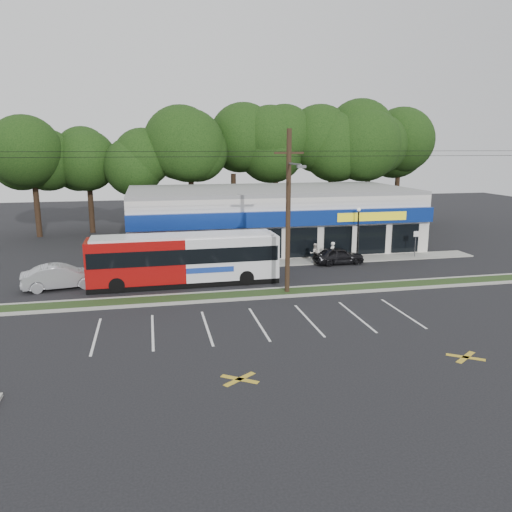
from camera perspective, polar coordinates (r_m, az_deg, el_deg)
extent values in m
plane|color=black|center=(29.74, -1.51, -5.15)|extent=(120.00, 120.00, 0.00)
cube|color=#1B3114|center=(30.66, -1.86, -4.49)|extent=(40.00, 1.60, 0.12)
cube|color=#9E9E93|center=(29.86, -1.57, -4.94)|extent=(40.00, 0.25, 0.14)
cube|color=#9E9E93|center=(31.46, -2.14, -4.03)|extent=(40.00, 0.25, 0.14)
cube|color=#9E9E93|center=(39.28, 3.25, -0.73)|extent=(32.00, 2.20, 0.10)
cube|color=beige|center=(45.61, 1.57, 4.26)|extent=(25.00, 12.00, 5.00)
cube|color=navy|center=(39.50, 3.72, 4.28)|extent=(25.00, 0.50, 1.20)
cube|color=black|center=(40.01, 3.61, 1.48)|extent=(24.00, 0.12, 2.40)
cube|color=yellow|center=(41.70, 13.15, 4.41)|extent=(6.00, 0.06, 0.70)
cube|color=gray|center=(45.31, 1.59, 7.57)|extent=(25.00, 12.00, 0.30)
cylinder|color=black|center=(30.27, 3.69, 4.85)|extent=(0.30, 0.30, 10.00)
cube|color=black|center=(30.01, 3.79, 11.68)|extent=(1.80, 0.12, 0.12)
cylinder|color=#59595E|center=(28.87, 4.43, 10.45)|extent=(0.10, 2.40, 0.10)
cube|color=#59595E|center=(27.63, 5.20, 10.14)|extent=(0.50, 0.25, 0.15)
cylinder|color=black|center=(29.33, -1.98, 11.87)|extent=(50.00, 0.02, 0.02)
cylinder|color=black|center=(29.34, -1.97, 11.29)|extent=(50.00, 0.02, 0.02)
cylinder|color=black|center=(40.68, 11.54, 2.30)|extent=(0.12, 0.12, 4.00)
sphere|color=silver|center=(40.37, 11.67, 5.23)|extent=(0.30, 0.30, 0.30)
cylinder|color=#59595E|center=(42.90, 17.73, 1.25)|extent=(0.06, 0.06, 2.20)
cube|color=white|center=(42.70, 17.85, 2.42)|extent=(0.45, 0.04, 0.45)
cylinder|color=black|center=(55.29, -23.39, 5.06)|extent=(0.56, 0.56, 5.72)
sphere|color=black|center=(54.96, -23.90, 10.84)|extent=(6.76, 6.76, 6.76)
cylinder|color=black|center=(54.53, -18.22, 5.36)|extent=(0.56, 0.56, 5.72)
sphere|color=black|center=(54.19, -18.63, 11.23)|extent=(6.76, 6.76, 6.76)
cylinder|color=black|center=(54.23, -12.94, 5.63)|extent=(0.56, 0.56, 5.72)
sphere|color=black|center=(53.88, -13.24, 11.54)|extent=(6.76, 6.76, 6.76)
cylinder|color=black|center=(54.38, -7.65, 5.86)|extent=(0.56, 0.56, 5.72)
sphere|color=black|center=(54.04, -7.82, 11.75)|extent=(6.76, 6.76, 6.76)
cylinder|color=black|center=(54.99, -2.42, 6.03)|extent=(0.56, 0.56, 5.72)
sphere|color=black|center=(54.65, -2.48, 11.86)|extent=(6.76, 6.76, 6.76)
cylinder|color=black|center=(56.04, 2.65, 6.15)|extent=(0.56, 0.56, 5.72)
sphere|color=black|center=(55.71, 2.71, 11.87)|extent=(6.76, 6.76, 6.76)
cylinder|color=black|center=(57.51, 7.51, 6.21)|extent=(0.56, 0.56, 5.72)
sphere|color=black|center=(57.18, 7.67, 11.79)|extent=(6.76, 6.76, 6.76)
cylinder|color=black|center=(59.36, 12.09, 6.24)|extent=(0.56, 0.56, 5.72)
sphere|color=black|center=(59.05, 12.34, 11.63)|extent=(6.76, 6.76, 6.76)
cylinder|color=black|center=(61.57, 16.37, 6.22)|extent=(0.56, 0.56, 5.72)
sphere|color=black|center=(61.26, 16.69, 11.42)|extent=(6.76, 6.76, 6.76)
cube|color=#980C0B|center=(33.14, -13.54, -0.48)|extent=(6.21, 2.66, 2.83)
cube|color=white|center=(33.61, -2.96, 0.03)|extent=(6.21, 2.66, 2.83)
cube|color=black|center=(33.61, -8.13, -2.84)|extent=(12.39, 2.70, 0.36)
cube|color=black|center=(33.16, -8.23, 0.34)|extent=(12.14, 2.81, 0.98)
cube|color=black|center=(34.23, 2.18, 0.58)|extent=(0.09, 2.19, 1.44)
cube|color=#193899|center=(32.26, -5.25, -1.61)|extent=(3.09, 0.07, 0.36)
cube|color=white|center=(32.94, -8.29, 2.27)|extent=(11.77, 2.49, 0.19)
cylinder|color=black|center=(32.36, -15.62, -3.25)|extent=(0.99, 0.30, 0.99)
cylinder|color=black|center=(34.61, -15.46, -2.22)|extent=(0.99, 0.30, 0.99)
cylinder|color=black|center=(32.96, -1.10, -2.50)|extent=(0.99, 0.30, 0.99)
cylinder|color=black|center=(35.17, -1.88, -1.54)|extent=(0.99, 0.30, 0.99)
imported|color=black|center=(39.30, 9.41, 0.05)|extent=(3.99, 1.75, 1.34)
imported|color=#96979D|center=(34.44, -21.39, -2.21)|extent=(5.01, 2.50, 1.58)
imported|color=white|center=(39.31, 8.68, 0.37)|extent=(0.74, 0.73, 1.73)
imported|color=beige|center=(39.32, 6.69, 0.32)|extent=(0.79, 0.62, 1.58)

